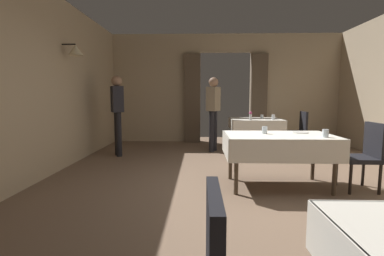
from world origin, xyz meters
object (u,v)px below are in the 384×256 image
(dining_table_mid, at_px, (279,141))
(chair_mid_right, at_px, (365,153))
(glass_far_c, at_px, (262,117))
(person_diner_standing_aside, at_px, (117,109))
(glass_mid_c, at_px, (265,130))
(plate_mid_a, at_px, (300,132))
(glass_mid_b, at_px, (325,133))
(chair_far_right, at_px, (298,129))
(person_waiter_by_doorway, at_px, (213,108))
(flower_vase_far, at_px, (251,115))
(dining_table_far, at_px, (256,123))
(glass_far_b, at_px, (273,117))

(dining_table_mid, xyz_separation_m, chair_mid_right, (1.14, -0.11, -0.14))
(glass_far_c, height_order, person_diner_standing_aside, person_diner_standing_aside)
(glass_mid_c, relative_size, person_diner_standing_aside, 0.06)
(plate_mid_a, bearing_deg, glass_mid_b, -70.05)
(glass_mid_c, bearing_deg, chair_far_right, 61.98)
(chair_mid_right, height_order, chair_far_right, same)
(chair_mid_right, height_order, person_waiter_by_doorway, person_waiter_by_doorway)
(chair_mid_right, xyz_separation_m, plate_mid_a, (-0.77, 0.31, 0.24))
(chair_far_right, distance_m, plate_mid_a, 2.66)
(glass_far_c, distance_m, person_diner_standing_aside, 3.39)
(glass_mid_c, relative_size, flower_vase_far, 0.53)
(dining_table_far, height_order, flower_vase_far, flower_vase_far)
(person_diner_standing_aside, bearing_deg, person_waiter_by_doorway, 15.19)
(glass_mid_c, relative_size, glass_far_b, 0.88)
(chair_mid_right, distance_m, glass_mid_c, 1.36)
(dining_table_far, xyz_separation_m, glass_far_b, (0.36, -0.25, 0.15))
(chair_mid_right, relative_size, glass_mid_b, 8.83)
(glass_far_b, xyz_separation_m, glass_far_c, (-0.20, 0.30, -0.01))
(flower_vase_far, bearing_deg, person_waiter_by_doorway, 169.44)
(chair_mid_right, relative_size, person_waiter_by_doorway, 0.54)
(glass_mid_c, height_order, glass_far_b, glass_far_b)
(dining_table_mid, bearing_deg, glass_mid_b, -25.62)
(person_waiter_by_doorway, bearing_deg, glass_far_c, 13.12)
(dining_table_mid, height_order, glass_far_c, glass_far_c)
(person_waiter_by_doorway, bearing_deg, dining_table_far, 12.06)
(chair_far_right, xyz_separation_m, person_diner_standing_aside, (-4.10, -0.67, 0.51))
(dining_table_far, bearing_deg, person_diner_standing_aside, -165.84)
(dining_table_far, xyz_separation_m, flower_vase_far, (-0.19, -0.38, 0.20))
(glass_far_b, xyz_separation_m, person_diner_standing_aside, (-3.47, -0.54, 0.21))
(plate_mid_a, distance_m, glass_mid_b, 0.48)
(dining_table_far, bearing_deg, flower_vase_far, -116.91)
(flower_vase_far, xyz_separation_m, person_waiter_by_doorway, (-0.84, 0.16, 0.17))
(chair_far_right, height_order, glass_far_b, chair_far_right)
(chair_mid_right, distance_m, glass_far_b, 2.76)
(flower_vase_far, relative_size, glass_far_b, 1.66)
(dining_table_mid, relative_size, glass_mid_c, 14.36)
(dining_table_far, height_order, chair_far_right, chair_far_right)
(dining_table_far, relative_size, flower_vase_far, 6.06)
(glass_mid_b, height_order, glass_far_b, glass_far_b)
(plate_mid_a, bearing_deg, glass_far_c, 89.45)
(glass_mid_b, distance_m, glass_mid_c, 0.79)
(dining_table_mid, distance_m, chair_mid_right, 1.15)
(dining_table_mid, xyz_separation_m, glass_far_c, (0.39, 2.88, 0.15))
(plate_mid_a, relative_size, glass_mid_c, 2.20)
(dining_table_mid, height_order, plate_mid_a, plate_mid_a)
(chair_mid_right, height_order, glass_mid_c, chair_mid_right)
(chair_far_right, height_order, glass_mid_c, chair_far_right)
(dining_table_mid, relative_size, glass_far_c, 15.09)
(chair_mid_right, height_order, glass_mid_b, chair_mid_right)
(dining_table_far, bearing_deg, dining_table_mid, -94.68)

